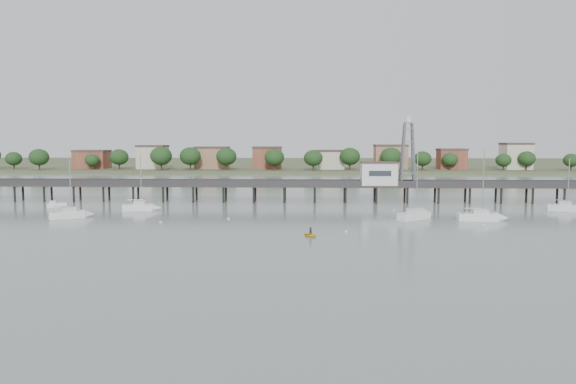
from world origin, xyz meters
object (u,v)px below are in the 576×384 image
at_px(sailboat_a, 75,214).
at_px(sailboat_d, 487,217).
at_px(sailboat_e, 571,208).
at_px(lattice_tower, 408,154).
at_px(white_tender, 57,205).
at_px(sailboat_b, 145,207).
at_px(sailboat_c, 419,215).
at_px(pier, 270,185).
at_px(yellow_dinghy, 310,236).

relative_size(sailboat_a, sailboat_d, 0.89).
xyz_separation_m(sailboat_d, sailboat_e, (20.64, 13.44, 0.01)).
bearing_deg(lattice_tower, sailboat_e, -26.50).
xyz_separation_m(sailboat_a, white_tender, (-10.62, 15.64, -0.17)).
distance_m(sailboat_b, sailboat_e, 85.70).
relative_size(sailboat_a, sailboat_c, 0.92).
distance_m(pier, white_tender, 46.23).
xyz_separation_m(white_tender, yellow_dinghy, (53.96, -33.94, -0.48)).
relative_size(sailboat_c, sailboat_e, 1.18).
xyz_separation_m(lattice_tower, white_tender, (-76.00, -12.07, -10.62)).
distance_m(white_tender, yellow_dinghy, 63.75).
xyz_separation_m(sailboat_a, yellow_dinghy, (43.34, -18.30, -0.65)).
distance_m(sailboat_b, sailboat_c, 54.32).
xyz_separation_m(sailboat_d, yellow_dinghy, (-31.40, -17.61, -0.64)).
relative_size(lattice_tower, white_tender, 3.59).
relative_size(sailboat_a, yellow_dinghy, 4.24).
bearing_deg(sailboat_e, pier, -166.75).
height_order(sailboat_c, yellow_dinghy, sailboat_c).
xyz_separation_m(sailboat_e, yellow_dinghy, (-52.04, -31.06, -0.65)).
height_order(pier, sailboat_b, sailboat_b).
bearing_deg(sailboat_a, white_tender, 94.68).
bearing_deg(white_tender, pier, -0.80).
relative_size(sailboat_b, sailboat_a, 0.97).
distance_m(lattice_tower, sailboat_d, 31.68).
bearing_deg(lattice_tower, sailboat_d, -71.77).
relative_size(sailboat_a, sailboat_e, 1.08).
bearing_deg(lattice_tower, sailboat_b, -163.19).
relative_size(pier, yellow_dinghy, 52.77).
bearing_deg(sailboat_a, sailboat_d, -30.02).
bearing_deg(yellow_dinghy, sailboat_c, 16.75).
bearing_deg(sailboat_e, sailboat_d, -120.01).
distance_m(lattice_tower, sailboat_a, 71.78).
distance_m(sailboat_b, sailboat_d, 66.05).
bearing_deg(sailboat_c, pier, 98.71).
height_order(sailboat_a, sailboat_e, sailboat_a).
bearing_deg(lattice_tower, sailboat_c, -94.79).
bearing_deg(lattice_tower, white_tender, -170.97).
relative_size(sailboat_e, white_tender, 2.58).
xyz_separation_m(sailboat_d, white_tender, (-85.35, 16.33, -0.16)).
xyz_separation_m(lattice_tower, sailboat_e, (30.00, -14.96, -10.45)).
bearing_deg(sailboat_d, sailboat_c, 170.01).
height_order(sailboat_b, sailboat_d, sailboat_d).
height_order(sailboat_a, white_tender, sailboat_a).
bearing_deg(sailboat_b, sailboat_a, -140.41).
bearing_deg(pier, sailboat_d, -34.81).
distance_m(pier, sailboat_c, 39.55).
relative_size(sailboat_b, sailboat_e, 1.04).
xyz_separation_m(sailboat_b, white_tender, (-20.32, 4.75, -0.17)).
height_order(sailboat_a, sailboat_c, sailboat_c).
bearing_deg(pier, sailboat_e, -13.67).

